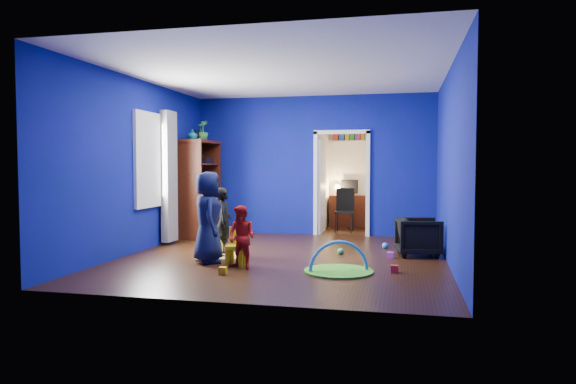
% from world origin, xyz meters
% --- Properties ---
extents(floor, '(5.00, 5.50, 0.01)m').
position_xyz_m(floor, '(0.00, 0.00, 0.00)').
color(floor, black).
rests_on(floor, ground).
extents(ceiling, '(5.00, 5.50, 0.01)m').
position_xyz_m(ceiling, '(0.00, 0.00, 2.90)').
color(ceiling, white).
rests_on(ceiling, wall_back).
extents(wall_back, '(5.00, 0.02, 2.90)m').
position_xyz_m(wall_back, '(0.00, 2.75, 1.45)').
color(wall_back, navy).
rests_on(wall_back, floor).
extents(wall_front, '(5.00, 0.02, 2.90)m').
position_xyz_m(wall_front, '(0.00, -2.75, 1.45)').
color(wall_front, navy).
rests_on(wall_front, floor).
extents(wall_left, '(0.02, 5.50, 2.90)m').
position_xyz_m(wall_left, '(-2.50, 0.00, 1.45)').
color(wall_left, navy).
rests_on(wall_left, floor).
extents(wall_right, '(0.02, 5.50, 2.90)m').
position_xyz_m(wall_right, '(2.50, 0.00, 1.45)').
color(wall_right, navy).
rests_on(wall_right, floor).
extents(alcove, '(1.00, 1.75, 2.50)m').
position_xyz_m(alcove, '(0.60, 3.62, 1.25)').
color(alcove, silver).
rests_on(alcove, floor).
extents(armchair, '(0.76, 0.75, 0.61)m').
position_xyz_m(armchair, '(2.09, 0.62, 0.31)').
color(armchair, black).
rests_on(armchair, floor).
extents(child_black, '(0.36, 0.46, 1.10)m').
position_xyz_m(child_black, '(-0.95, -0.13, 0.55)').
color(child_black, black).
rests_on(child_black, floor).
extents(child_navy, '(0.68, 0.79, 1.36)m').
position_xyz_m(child_navy, '(-1.00, -0.66, 0.68)').
color(child_navy, '#0F1638').
rests_on(child_navy, floor).
extents(toddler_red, '(0.52, 0.46, 0.89)m').
position_xyz_m(toddler_red, '(-0.37, -0.99, 0.45)').
color(toddler_red, red).
rests_on(toddler_red, floor).
extents(vase, '(0.21, 0.21, 0.20)m').
position_xyz_m(vase, '(-2.22, 1.64, 2.06)').
color(vase, '#0D696C').
rests_on(vase, tv_armoire).
extents(potted_plant, '(0.29, 0.29, 0.42)m').
position_xyz_m(potted_plant, '(-2.22, 2.16, 2.17)').
color(potted_plant, '#328A33').
rests_on(potted_plant, tv_armoire).
extents(tv_armoire, '(0.58, 1.14, 1.96)m').
position_xyz_m(tv_armoire, '(-2.22, 1.94, 0.98)').
color(tv_armoire, '#3E110A').
rests_on(tv_armoire, floor).
extents(crt_tv, '(0.46, 0.70, 0.54)m').
position_xyz_m(crt_tv, '(-2.18, 1.94, 1.02)').
color(crt_tv, silver).
rests_on(crt_tv, tv_armoire).
extents(yellow_blanket, '(0.87, 0.77, 0.03)m').
position_xyz_m(yellow_blanket, '(-0.95, -0.23, 0.01)').
color(yellow_blanket, '#F2E07A').
rests_on(yellow_blanket, floor).
extents(hopper_ball, '(0.37, 0.37, 0.37)m').
position_xyz_m(hopper_ball, '(-1.05, -0.41, 0.19)').
color(hopper_ball, yellow).
rests_on(hopper_ball, floor).
extents(kid_chair, '(0.33, 0.33, 0.50)m').
position_xyz_m(kid_chair, '(-0.52, -0.79, 0.25)').
color(kid_chair, yellow).
rests_on(kid_chair, floor).
extents(play_mat, '(0.94, 0.94, 0.03)m').
position_xyz_m(play_mat, '(0.99, -0.93, 0.01)').
color(play_mat, green).
rests_on(play_mat, floor).
extents(toy_arch, '(0.80, 0.35, 0.84)m').
position_xyz_m(toy_arch, '(0.99, -0.93, 0.02)').
color(toy_arch, '#3F8CD8').
rests_on(toy_arch, floor).
extents(window_left, '(0.03, 0.95, 1.55)m').
position_xyz_m(window_left, '(-2.48, 0.35, 1.55)').
color(window_left, white).
rests_on(window_left, wall_left).
extents(curtain, '(0.14, 0.42, 2.40)m').
position_xyz_m(curtain, '(-2.37, 0.90, 1.25)').
color(curtain, slate).
rests_on(curtain, floor).
extents(doorway, '(1.16, 0.10, 2.10)m').
position_xyz_m(doorway, '(0.60, 2.75, 1.05)').
color(doorway, white).
rests_on(doorway, floor).
extents(study_desk, '(0.88, 0.44, 0.75)m').
position_xyz_m(study_desk, '(0.60, 4.26, 0.38)').
color(study_desk, '#3D140A').
rests_on(study_desk, floor).
extents(desk_monitor, '(0.40, 0.05, 0.32)m').
position_xyz_m(desk_monitor, '(0.60, 4.38, 0.95)').
color(desk_monitor, black).
rests_on(desk_monitor, study_desk).
extents(desk_lamp, '(0.14, 0.14, 0.14)m').
position_xyz_m(desk_lamp, '(0.32, 4.32, 0.93)').
color(desk_lamp, '#FFD88C').
rests_on(desk_lamp, study_desk).
extents(folding_chair, '(0.40, 0.40, 0.92)m').
position_xyz_m(folding_chair, '(0.60, 3.30, 0.46)').
color(folding_chair, black).
rests_on(folding_chair, floor).
extents(book_shelf, '(0.88, 0.24, 0.04)m').
position_xyz_m(book_shelf, '(0.60, 4.37, 2.02)').
color(book_shelf, white).
rests_on(book_shelf, study_desk).
extents(toy_0, '(0.10, 0.08, 0.10)m').
position_xyz_m(toy_0, '(1.74, -0.79, 0.05)').
color(toy_0, red).
rests_on(toy_0, floor).
extents(toy_1, '(0.11, 0.11, 0.11)m').
position_xyz_m(toy_1, '(1.55, 1.23, 0.06)').
color(toy_1, '#297FEB').
rests_on(toy_1, floor).
extents(toy_2, '(0.10, 0.08, 0.10)m').
position_xyz_m(toy_2, '(-0.50, -1.42, 0.05)').
color(toy_2, '#FBB80D').
rests_on(toy_2, floor).
extents(toy_3, '(0.11, 0.11, 0.11)m').
position_xyz_m(toy_3, '(0.85, 0.47, 0.06)').
color(toy_3, green).
rests_on(toy_3, floor).
extents(toy_4, '(0.10, 0.08, 0.10)m').
position_xyz_m(toy_4, '(1.66, 0.27, 0.05)').
color(toy_4, '#DD53B5').
rests_on(toy_4, floor).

